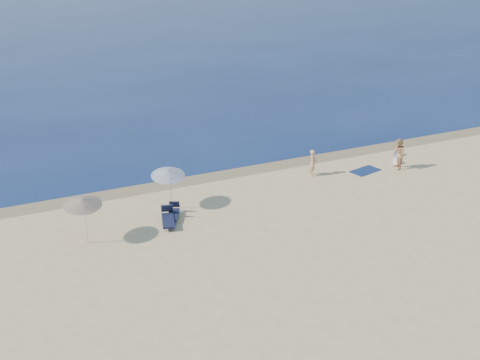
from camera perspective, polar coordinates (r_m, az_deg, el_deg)
name	(u,v)px	position (r m, az deg, el deg)	size (l,w,h in m)	color
sea	(54,15)	(113.00, -17.25, 14.70)	(240.00, 160.00, 0.01)	#0D1E52
wet_sand_strip	(270,166)	(37.01, 2.88, 1.31)	(240.00, 1.60, 0.00)	#847254
person_left	(313,163)	(35.57, 6.92, 1.64)	(0.58, 0.38, 1.59)	tan
person_right	(398,154)	(37.46, 14.77, 2.38)	(0.93, 0.72, 1.91)	tan
beach_towel	(365,171)	(37.02, 11.78, 0.87)	(1.85, 1.03, 0.03)	#0F1F4C
white_bag	(397,161)	(38.63, 14.64, 1.75)	(0.36, 0.31, 0.31)	silver
blue_cooler	(398,153)	(40.08, 14.79, 2.47)	(0.42, 0.30, 0.30)	#1C4B9A
umbrella_near	(168,173)	(30.91, -6.85, 0.68)	(2.10, 2.12, 2.29)	silver
umbrella_far	(83,202)	(28.17, -14.70, -2.02)	(1.86, 1.88, 2.36)	silver
lounger_left	(168,218)	(29.85, -6.84, -3.63)	(1.06, 1.90, 0.80)	#141A38
lounger_right	(173,213)	(30.48, -6.34, -3.11)	(1.14, 1.63, 0.69)	#141A37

